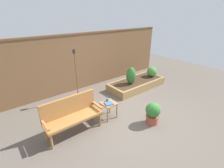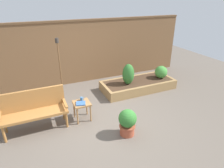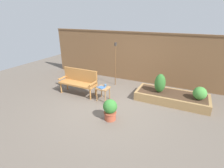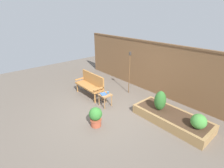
{
  "view_description": "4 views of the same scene",
  "coord_description": "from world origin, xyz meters",
  "px_view_note": "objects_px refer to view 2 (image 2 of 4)",
  "views": [
    {
      "loc": [
        -2.87,
        -2.96,
        2.85
      ],
      "look_at": [
        0.38,
        1.06,
        0.58
      ],
      "focal_mm": 26.49,
      "sensor_mm": 36.0,
      "label": 1
    },
    {
      "loc": [
        -1.37,
        -3.84,
        2.88
      ],
      "look_at": [
        0.54,
        0.51,
        0.71
      ],
      "focal_mm": 31.39,
      "sensor_mm": 36.0,
      "label": 2
    },
    {
      "loc": [
        2.24,
        -4.43,
        2.79
      ],
      "look_at": [
        -0.05,
        0.3,
        0.65
      ],
      "focal_mm": 27.26,
      "sensor_mm": 36.0,
      "label": 3
    },
    {
      "loc": [
        3.99,
        -3.16,
        3.26
      ],
      "look_at": [
        -0.1,
        0.36,
        0.95
      ],
      "focal_mm": 27.21,
      "sensor_mm": 36.0,
      "label": 4
    }
  ],
  "objects_px": {
    "shrub_far_corner": "(161,72)",
    "tiki_torch": "(59,58)",
    "garden_bench": "(34,108)",
    "book_on_table": "(81,103)",
    "side_table": "(82,105)",
    "cup_on_table": "(82,99)",
    "shrub_near_bench": "(128,74)",
    "potted_boxwood": "(127,122)"
  },
  "relations": [
    {
      "from": "shrub_far_corner",
      "to": "tiki_torch",
      "type": "xyz_separation_m",
      "value": [
        -3.21,
        0.6,
        0.71
      ]
    },
    {
      "from": "garden_bench",
      "to": "book_on_table",
      "type": "bearing_deg",
      "value": -8.82
    },
    {
      "from": "garden_bench",
      "to": "book_on_table",
      "type": "distance_m",
      "value": 1.07
    },
    {
      "from": "shrub_far_corner",
      "to": "tiki_torch",
      "type": "relative_size",
      "value": 0.23
    },
    {
      "from": "side_table",
      "to": "book_on_table",
      "type": "relative_size",
      "value": 2.16
    },
    {
      "from": "cup_on_table",
      "to": "book_on_table",
      "type": "height_order",
      "value": "cup_on_table"
    },
    {
      "from": "shrub_near_bench",
      "to": "tiki_torch",
      "type": "height_order",
      "value": "tiki_torch"
    },
    {
      "from": "book_on_table",
      "to": "tiki_torch",
      "type": "distance_m",
      "value": 1.69
    },
    {
      "from": "book_on_table",
      "to": "shrub_near_bench",
      "type": "xyz_separation_m",
      "value": [
        1.78,
        0.92,
        0.14
      ]
    },
    {
      "from": "potted_boxwood",
      "to": "tiki_torch",
      "type": "bearing_deg",
      "value": 111.6
    },
    {
      "from": "side_table",
      "to": "cup_on_table",
      "type": "bearing_deg",
      "value": 72.66
    },
    {
      "from": "side_table",
      "to": "potted_boxwood",
      "type": "relative_size",
      "value": 0.77
    },
    {
      "from": "garden_bench",
      "to": "shrub_near_bench",
      "type": "height_order",
      "value": "shrub_near_bench"
    },
    {
      "from": "shrub_near_bench",
      "to": "shrub_far_corner",
      "type": "distance_m",
      "value": 1.26
    },
    {
      "from": "side_table",
      "to": "garden_bench",
      "type": "bearing_deg",
      "value": 174.31
    },
    {
      "from": "garden_bench",
      "to": "shrub_far_corner",
      "type": "xyz_separation_m",
      "value": [
        4.09,
        0.76,
        -0.04
      ]
    },
    {
      "from": "shrub_far_corner",
      "to": "side_table",
      "type": "bearing_deg",
      "value": -163.87
    },
    {
      "from": "book_on_table",
      "to": "potted_boxwood",
      "type": "distance_m",
      "value": 1.22
    },
    {
      "from": "cup_on_table",
      "to": "shrub_near_bench",
      "type": "xyz_separation_m",
      "value": [
        1.71,
        0.76,
        0.11
      ]
    },
    {
      "from": "potted_boxwood",
      "to": "shrub_far_corner",
      "type": "distance_m",
      "value": 2.91
    },
    {
      "from": "side_table",
      "to": "book_on_table",
      "type": "distance_m",
      "value": 0.12
    },
    {
      "from": "shrub_far_corner",
      "to": "book_on_table",
      "type": "bearing_deg",
      "value": -163.1
    },
    {
      "from": "shrub_near_bench",
      "to": "cup_on_table",
      "type": "bearing_deg",
      "value": -156.11
    },
    {
      "from": "side_table",
      "to": "shrub_near_bench",
      "type": "xyz_separation_m",
      "value": [
        1.75,
        0.87,
        0.23
      ]
    },
    {
      "from": "garden_bench",
      "to": "side_table",
      "type": "relative_size",
      "value": 3.0
    },
    {
      "from": "shrub_near_bench",
      "to": "side_table",
      "type": "bearing_deg",
      "value": -153.59
    },
    {
      "from": "potted_boxwood",
      "to": "cup_on_table",
      "type": "bearing_deg",
      "value": 123.59
    },
    {
      "from": "shrub_near_bench",
      "to": "tiki_torch",
      "type": "relative_size",
      "value": 0.37
    },
    {
      "from": "cup_on_table",
      "to": "potted_boxwood",
      "type": "height_order",
      "value": "potted_boxwood"
    },
    {
      "from": "side_table",
      "to": "tiki_torch",
      "type": "xyz_separation_m",
      "value": [
        -0.21,
        1.46,
        0.82
      ]
    },
    {
      "from": "book_on_table",
      "to": "shrub_near_bench",
      "type": "bearing_deg",
      "value": 42.59
    },
    {
      "from": "garden_bench",
      "to": "shrub_far_corner",
      "type": "bearing_deg",
      "value": 10.51
    },
    {
      "from": "potted_boxwood",
      "to": "shrub_far_corner",
      "type": "xyz_separation_m",
      "value": [
        2.24,
        1.84,
        0.17
      ]
    },
    {
      "from": "side_table",
      "to": "shrub_far_corner",
      "type": "relative_size",
      "value": 1.15
    },
    {
      "from": "tiki_torch",
      "to": "shrub_near_bench",
      "type": "bearing_deg",
      "value": -16.94
    },
    {
      "from": "book_on_table",
      "to": "shrub_far_corner",
      "type": "distance_m",
      "value": 3.17
    },
    {
      "from": "book_on_table",
      "to": "potted_boxwood",
      "type": "bearing_deg",
      "value": -34.1
    },
    {
      "from": "garden_bench",
      "to": "shrub_far_corner",
      "type": "distance_m",
      "value": 4.16
    },
    {
      "from": "garden_bench",
      "to": "tiki_torch",
      "type": "relative_size",
      "value": 0.8
    },
    {
      "from": "tiki_torch",
      "to": "side_table",
      "type": "bearing_deg",
      "value": -81.78
    },
    {
      "from": "side_table",
      "to": "potted_boxwood",
      "type": "height_order",
      "value": "potted_boxwood"
    },
    {
      "from": "potted_boxwood",
      "to": "shrub_near_bench",
      "type": "xyz_separation_m",
      "value": [
        0.99,
        1.84,
        0.29
      ]
    }
  ]
}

